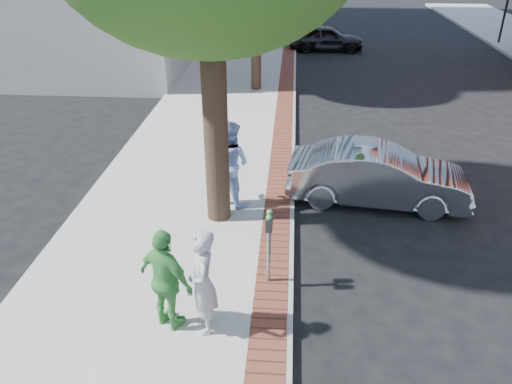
# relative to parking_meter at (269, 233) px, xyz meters

# --- Properties ---
(ground) EXTENTS (120.00, 120.00, 0.00)m
(ground) POSITION_rel_parking_meter_xyz_m (-0.64, 0.35, -1.21)
(ground) COLOR black
(ground) RESTS_ON ground
(sidewalk) EXTENTS (5.00, 60.00, 0.15)m
(sidewalk) POSITION_rel_parking_meter_xyz_m (-2.14, 8.35, -1.13)
(sidewalk) COLOR #9E9991
(sidewalk) RESTS_ON ground
(brick_strip) EXTENTS (0.60, 60.00, 0.01)m
(brick_strip) POSITION_rel_parking_meter_xyz_m (0.06, 8.35, -1.05)
(brick_strip) COLOR brown
(brick_strip) RESTS_ON sidewalk
(curb) EXTENTS (0.10, 60.00, 0.15)m
(curb) POSITION_rel_parking_meter_xyz_m (0.41, 8.35, -1.13)
(curb) COLOR gray
(curb) RESTS_ON ground
(office_base) EXTENTS (18.20, 22.20, 4.00)m
(office_base) POSITION_rel_parking_meter_xyz_m (-13.64, 22.35, 0.79)
(office_base) COLOR gray
(office_base) RESTS_ON ground
(signal_near) EXTENTS (0.70, 0.15, 3.80)m
(signal_near) POSITION_rel_parking_meter_xyz_m (0.26, 22.35, 1.05)
(signal_near) COLOR black
(signal_near) RESTS_ON ground
(signal_far) EXTENTS (0.70, 0.15, 3.80)m
(signal_far) POSITION_rel_parking_meter_xyz_m (11.86, 22.35, 1.05)
(signal_far) COLOR black
(signal_far) RESTS_ON ground
(parking_meter) EXTENTS (0.12, 0.32, 1.47)m
(parking_meter) POSITION_rel_parking_meter_xyz_m (0.00, 0.00, 0.00)
(parking_meter) COLOR gray
(parking_meter) RESTS_ON sidewalk
(person_gray) EXTENTS (0.57, 0.75, 1.83)m
(person_gray) POSITION_rel_parking_meter_xyz_m (-0.96, -1.29, -0.14)
(person_gray) COLOR #9D9DA2
(person_gray) RESTS_ON sidewalk
(person_officer) EXTENTS (1.24, 1.17, 2.02)m
(person_officer) POSITION_rel_parking_meter_xyz_m (-1.04, 2.95, -0.05)
(person_officer) COLOR #97B4E9
(person_officer) RESTS_ON sidewalk
(person_green) EXTENTS (1.14, 0.93, 1.82)m
(person_green) POSITION_rel_parking_meter_xyz_m (-1.55, -1.27, -0.15)
(person_green) COLOR #469B47
(person_green) RESTS_ON sidewalk
(sedan_silver) EXTENTS (4.40, 1.97, 1.40)m
(sedan_silver) POSITION_rel_parking_meter_xyz_m (2.44, 3.49, -0.50)
(sedan_silver) COLOR #ADAEB4
(sedan_silver) RESTS_ON ground
(bg_car) EXTENTS (3.97, 1.69, 1.34)m
(bg_car) POSITION_rel_parking_meter_xyz_m (2.06, 20.20, -0.54)
(bg_car) COLOR black
(bg_car) RESTS_ON ground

